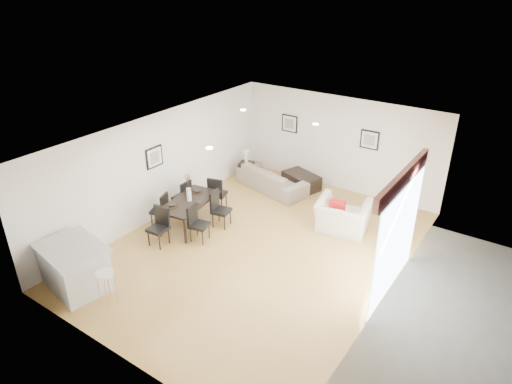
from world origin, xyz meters
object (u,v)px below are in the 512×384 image
Objects in this scene: armchair at (342,216)px; side_table at (246,171)px; dining_table at (190,203)px; dining_chair_efar at (218,207)px; dining_chair_foot at (217,192)px; dining_chair_wfar at (184,195)px; dining_chair_wnear at (162,208)px; dining_chair_head at (160,224)px; sofa at (272,179)px; dining_chair_enear at (196,221)px; coffee_table at (301,181)px; bar_stool at (105,277)px; kitchen_island at (75,267)px.

armchair reaches higher than side_table.
dining_table is at bearing -81.54° from side_table.
dining_chair_foot reaches higher than dining_chair_efar.
dining_chair_foot is at bearing 133.72° from dining_chair_wfar.
dining_chair_wnear reaches higher than dining_table.
dining_chair_wnear is 0.86m from dining_chair_head.
armchair is 2.22× the size of side_table.
dining_chair_wfar reaches higher than sofa.
dining_chair_wfar is at bearing 42.73° from dining_chair_enear.
dining_chair_foot is 0.86× the size of coffee_table.
dining_chair_foot reaches higher than bar_stool.
dining_chair_foot is at bearing 96.45° from kitchen_island.
dining_table reaches higher than side_table.
kitchen_island is at bearing -180.00° from bar_stool.
kitchen_island reaches higher than dining_chair_head.
dining_table is 1.89× the size of dining_chair_head.
dining_chair_wnear is 1.56× the size of side_table.
coffee_table is (0.63, 3.88, -0.29)m from dining_chair_enear.
dining_chair_wnear is at bearing 112.88° from dining_chair_efar.
kitchen_island is at bearing 4.36° from dining_chair_wfar.
dining_chair_foot is at bearing 9.71° from dining_chair_enear.
sofa is 2.72m from dining_chair_wfar.
dining_chair_foot is (0.61, 1.41, 0.04)m from dining_chair_wnear.
armchair is at bearing -16.92° from side_table.
dining_chair_head is at bearing 31.76° from armchair.
dining_chair_head is 1.26× the size of bar_stool.
side_table is (-1.03, 2.63, -0.24)m from dining_chair_efar.
bar_stool is at bearing 53.19° from armchair.
bar_stool reaches higher than side_table.
coffee_table is at bearing 85.67° from bar_stool.
coffee_table is at bearing -132.41° from dining_chair_foot.
bar_stool reaches higher than dining_table.
coffee_table is 6.75m from kitchen_island.
dining_chair_efar is (1.16, -0.02, 0.02)m from dining_chair_wfar.
dining_chair_wfar is at bearing 135.88° from dining_table.
bar_stool is at bearing -85.81° from dining_table.
bar_stool is at bearing 83.29° from dining_chair_foot.
dining_chair_head reaches higher than dining_chair_enear.
dining_chair_wnear is 3.42m from side_table.
dining_chair_wfar reaches higher than side_table.
dining_chair_head is (0.58, -1.43, 0.02)m from dining_chair_wfar.
dining_chair_wnear is 0.96× the size of dining_chair_wfar.
coffee_table is (1.80, 3.04, -0.28)m from dining_chair_wfar.
side_table is 0.36× the size of kitchen_island.
armchair is 1.65× the size of bar_stool.
kitchen_island is at bearing 152.06° from dining_chair_enear.
coffee_table is (-2.01, 1.55, -0.18)m from armchair.
dining_chair_enear is 0.98× the size of dining_chair_foot.
side_table is 6.29m from bar_stool.
dining_chair_efar is at bearing 92.23° from bar_stool.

